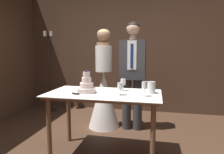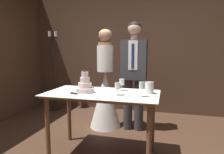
{
  "view_description": "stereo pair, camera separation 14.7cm",
  "coord_description": "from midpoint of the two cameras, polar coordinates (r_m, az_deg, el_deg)",
  "views": [
    {
      "loc": [
        0.62,
        -2.14,
        1.33
      ],
      "look_at": [
        0.0,
        0.69,
        0.95
      ],
      "focal_mm": 32.0,
      "sensor_mm": 36.0,
      "label": 1
    },
    {
      "loc": [
        0.76,
        -2.11,
        1.33
      ],
      "look_at": [
        0.0,
        0.69,
        0.95
      ],
      "focal_mm": 32.0,
      "sensor_mm": 36.0,
      "label": 2
    }
  ],
  "objects": [
    {
      "name": "groom",
      "position": [
        3.33,
        4.64,
        2.03
      ],
      "size": [
        0.42,
        0.25,
        1.8
      ],
      "color": "#38383D",
      "rests_on": "ground_plane"
    },
    {
      "name": "cake_knife",
      "position": [
        2.38,
        -10.4,
        -5.03
      ],
      "size": [
        0.44,
        0.16,
        0.02
      ],
      "rotation": [
        0.0,
        0.0,
        -0.31
      ],
      "color": "silver",
      "rests_on": "cake_table"
    },
    {
      "name": "bride",
      "position": [
        3.49,
        -3.56,
        -4.19
      ],
      "size": [
        0.54,
        0.54,
        1.7
      ],
      "color": "white",
      "rests_on": "ground_plane"
    },
    {
      "name": "candle_stand",
      "position": [
        4.66,
        -18.24,
        0.67
      ],
      "size": [
        0.28,
        0.28,
        1.77
      ],
      "color": "black",
      "rests_on": "ground_plane"
    },
    {
      "name": "wine_glass_near",
      "position": [
        2.34,
        0.57,
        -2.79
      ],
      "size": [
        0.07,
        0.07,
        0.15
      ],
      "color": "silver",
      "rests_on": "cake_table"
    },
    {
      "name": "wine_glass_middle",
      "position": [
        2.29,
        7.49,
        -2.48
      ],
      "size": [
        0.07,
        0.07,
        0.17
      ],
      "color": "silver",
      "rests_on": "cake_table"
    },
    {
      "name": "wall_back",
      "position": [
        4.49,
        3.49,
        8.76
      ],
      "size": [
        4.8,
        0.12,
        2.87
      ],
      "primitive_type": "cube",
      "color": "#513828",
      "rests_on": "ground_plane"
    },
    {
      "name": "tiered_cake",
      "position": [
        2.51,
        -8.93,
        -2.57
      ],
      "size": [
        0.23,
        0.23,
        0.28
      ],
      "color": "beige",
      "rests_on": "cake_table"
    },
    {
      "name": "hurricane_candle",
      "position": [
        2.48,
        9.43,
        -3.05
      ],
      "size": [
        0.11,
        0.11,
        0.14
      ],
      "color": "silver",
      "rests_on": "cake_table"
    },
    {
      "name": "wine_glass_far",
      "position": [
        2.6,
        1.57,
        -1.6
      ],
      "size": [
        0.07,
        0.07,
        0.16
      ],
      "color": "silver",
      "rests_on": "cake_table"
    },
    {
      "name": "cake_table",
      "position": [
        2.52,
        -3.97,
        -6.81
      ],
      "size": [
        1.4,
        0.74,
        0.82
      ],
      "color": "brown",
      "rests_on": "ground_plane"
    }
  ]
}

